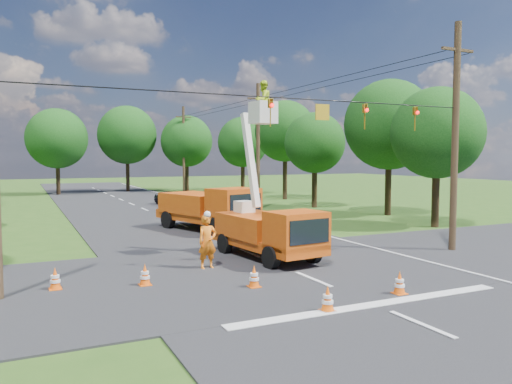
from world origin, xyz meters
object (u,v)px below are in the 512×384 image
second_truck (209,208)px  pole_right_mid (258,145)px  tree_right_c (315,143)px  tree_right_e (243,142)px  traffic_cone_0 (328,299)px  tree_right_a (437,133)px  distant_car (169,198)px  tree_far_a (57,139)px  pole_right_near (455,135)px  tree_right_d (285,131)px  traffic_cone_2 (268,236)px  tree_far_c (187,141)px  traffic_cone_4 (145,275)px  ground_worker (207,242)px  traffic_cone_7 (223,216)px  pole_right_far (184,149)px  bucket_truck (269,221)px  tree_far_b (127,135)px  traffic_cone_5 (55,279)px  tree_right_b (389,125)px  traffic_cone_3 (253,225)px  traffic_cone_1 (400,283)px  traffic_cone_8 (254,277)px

second_truck → pole_right_mid: 13.03m
tree_right_c → tree_right_e: 16.02m
traffic_cone_0 → tree_right_a: bearing=36.5°
traffic_cone_0 → distant_car: bearing=82.1°
distant_car → tree_far_a: (-7.86, 16.92, 5.56)m
pole_right_near → tree_right_d: (6.30, 27.00, 1.57)m
traffic_cone_2 → tree_right_e: size_ratio=0.08×
second_truck → tree_right_c: tree_right_c is taller
pole_right_mid → tree_far_c: 22.04m
traffic_cone_4 → tree_right_a: (18.78, 6.29, 5.20)m
ground_worker → traffic_cone_2: 6.05m
traffic_cone_7 → pole_right_mid: 9.44m
second_truck → ground_worker: 9.65m
traffic_cone_2 → pole_right_far: (6.59, 34.83, 4.75)m
traffic_cone_7 → traffic_cone_2: bearing=-97.6°
bucket_truck → tree_far_b: bearing=79.5°
traffic_cone_7 → tree_right_e: (10.73, 21.09, 5.45)m
traffic_cone_7 → tree_right_e: size_ratio=0.08×
traffic_cone_5 → tree_far_c: bearing=67.3°
pole_right_near → tree_right_b: size_ratio=1.04×
ground_worker → traffic_cone_3: bearing=48.4°
traffic_cone_1 → tree_right_a: bearing=41.3°
traffic_cone_8 → tree_far_a: tree_far_a is taller
pole_right_mid → tree_right_c: 4.81m
tree_right_a → tree_right_e: (0.30, 29.00, 0.25)m
traffic_cone_8 → traffic_cone_4: bearing=150.9°
pole_right_near → tree_far_c: size_ratio=1.09×
tree_right_a → tree_right_d: size_ratio=0.85×
traffic_cone_4 → traffic_cone_8: same height
ground_worker → tree_right_d: 31.64m
tree_right_d → tree_far_a: tree_right_d is taller
second_truck → tree_right_a: tree_right_a is taller
traffic_cone_1 → tree_far_c: (8.08, 46.61, 5.70)m
second_truck → traffic_cone_8: bearing=-121.5°
bucket_truck → traffic_cone_0: (-1.77, -6.99, -1.19)m
traffic_cone_3 → traffic_cone_7: 4.79m
ground_worker → traffic_cone_8: size_ratio=2.84×
pole_right_near → tree_far_b: size_ratio=0.97×
tree_far_a → tree_far_b: (8.00, 2.00, 0.62)m
tree_right_b → distant_car: bearing=130.8°
traffic_cone_3 → tree_far_c: (6.52, 32.87, 5.70)m
traffic_cone_3 → tree_far_a: bearing=103.3°
traffic_cone_7 → tree_far_c: 29.37m
traffic_cone_7 → tree_right_b: bearing=-9.1°
traffic_cone_0 → pole_right_near: 12.18m
ground_worker → traffic_cone_4: 3.13m
traffic_cone_8 → ground_worker: bearing=97.3°
traffic_cone_1 → pole_right_far: pole_right_far is taller
distant_car → traffic_cone_5: size_ratio=5.19×
pole_right_near → traffic_cone_8: bearing=-169.4°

